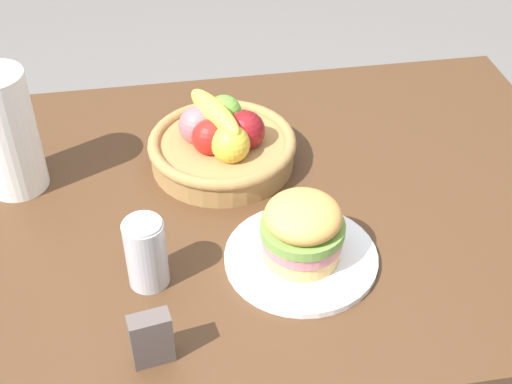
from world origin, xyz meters
name	(u,v)px	position (x,y,z in m)	size (l,w,h in m)	color
dining_table	(233,241)	(0.00, 0.00, 0.65)	(1.40, 0.90, 0.75)	#4C301C
plate	(301,257)	(0.09, -0.17, 0.76)	(0.26, 0.26, 0.01)	white
sandwich	(302,229)	(0.09, -0.17, 0.82)	(0.14, 0.14, 0.12)	#DBAD60
soda_can	(146,253)	(-0.16, -0.17, 0.81)	(0.07, 0.07, 0.13)	silver
fruit_basket	(220,143)	(0.00, 0.12, 0.80)	(0.29, 0.29, 0.14)	#9E7542
paper_towel_roll	(6,133)	(-0.39, 0.12, 0.87)	(0.11, 0.11, 0.24)	white
napkin_holder	(151,339)	(-0.16, -0.33, 0.80)	(0.06, 0.03, 0.09)	#594C47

